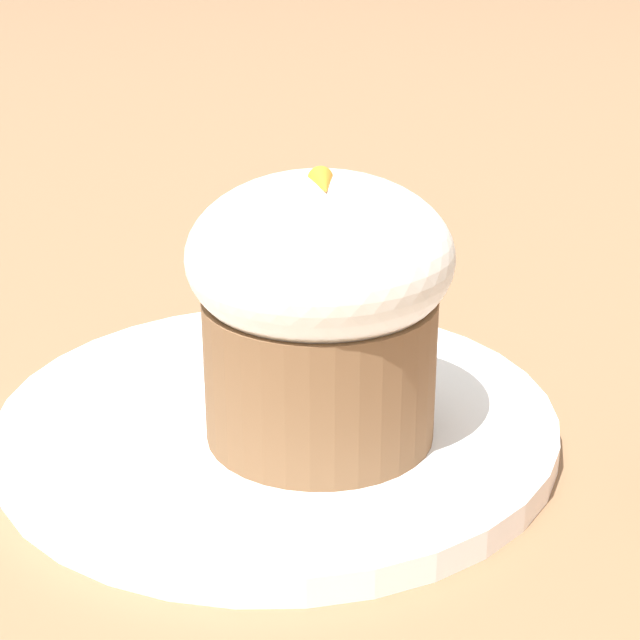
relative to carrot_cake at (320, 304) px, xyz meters
The scene contains 4 objects.
ground_plane 0.07m from the carrot_cake, 143.87° to the right, with size 4.00×4.00×0.00m, color #846042.
dessert_plate 0.07m from the carrot_cake, 143.87° to the right, with size 0.23×0.23×0.01m.
carrot_cake is the anchor object (origin of this frame).
spoon 0.07m from the carrot_cake, 144.99° to the right, with size 0.10×0.10×0.01m.
Camera 1 is at (0.40, -0.03, 0.22)m, focal length 60.00 mm.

